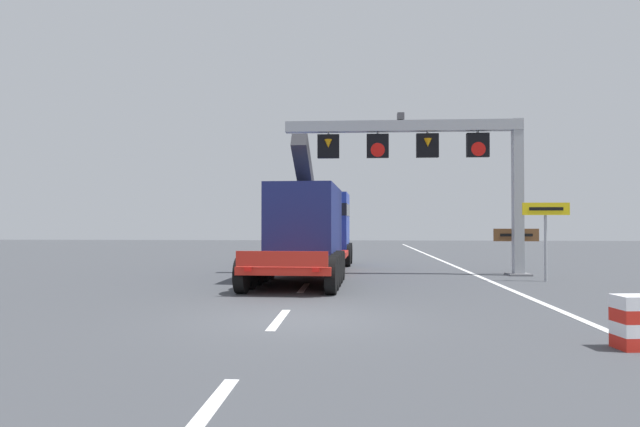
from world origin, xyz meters
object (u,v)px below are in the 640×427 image
object	(u,v)px
heavy_haul_truck_red	(314,226)
exit_sign_yellow	(546,221)
overhead_lane_gantry	(433,151)
tourist_info_sign_brown	(516,239)

from	to	relation	value
heavy_haul_truck_red	exit_sign_yellow	size ratio (longest dim) A/B	4.93
overhead_lane_gantry	heavy_haul_truck_red	world-z (taller)	overhead_lane_gantry
overhead_lane_gantry	tourist_info_sign_brown	world-z (taller)	overhead_lane_gantry
overhead_lane_gantry	exit_sign_yellow	xyz separation A→B (m)	(3.70, -2.33, -2.90)
heavy_haul_truck_red	exit_sign_yellow	world-z (taller)	heavy_haul_truck_red
overhead_lane_gantry	tourist_info_sign_brown	distance (m)	5.11
exit_sign_yellow	overhead_lane_gantry	bearing A→B (deg)	147.81
tourist_info_sign_brown	overhead_lane_gantry	bearing A→B (deg)	-168.44
overhead_lane_gantry	tourist_info_sign_brown	size ratio (longest dim) A/B	5.27
heavy_haul_truck_red	tourist_info_sign_brown	world-z (taller)	heavy_haul_truck_red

